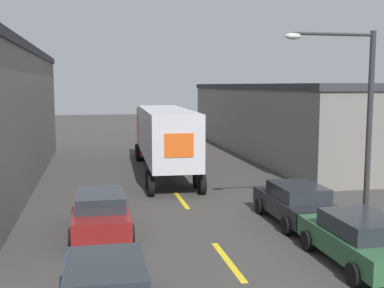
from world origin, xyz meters
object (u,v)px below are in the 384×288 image
parked_car_left_far (101,212)px  parked_car_right_near (360,239)px  semi_truck (163,133)px  street_lamp (358,112)px  parked_car_right_mid (296,202)px

parked_car_left_far → parked_car_right_near: 8.58m
semi_truck → parked_car_left_far: (-3.83, -11.39, -1.56)m
semi_truck → street_lamp: street_lamp is taller
semi_truck → parked_car_right_mid: bearing=-71.3°
parked_car_right_mid → street_lamp: (1.74, -1.10, 3.46)m
semi_truck → street_lamp: bearing=-65.6°
parked_car_right_near → parked_car_right_mid: 4.42m
street_lamp → semi_truck: bearing=112.4°
street_lamp → parked_car_right_mid: bearing=147.7°
parked_car_left_far → parked_car_right_near: size_ratio=1.00×
parked_car_right_near → parked_car_left_far: bearing=148.0°
semi_truck → parked_car_right_near: size_ratio=3.12×
semi_truck → parked_car_right_near: (3.45, -15.94, -1.56)m
parked_car_left_far → parked_car_right_mid: 7.28m
parked_car_left_far → parked_car_right_mid: bearing=-1.0°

